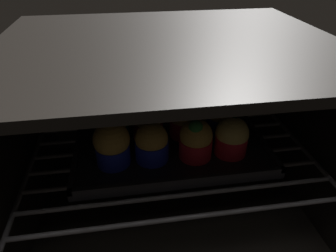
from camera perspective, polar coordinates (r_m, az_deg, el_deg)
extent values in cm
cube|color=black|center=(71.87, 0.19, -13.08)|extent=(59.00, 47.00, 1.50)
cube|color=black|center=(52.86, 0.26, 15.07)|extent=(59.00, 47.00, 1.50)
cube|color=black|center=(80.32, -2.34, 7.70)|extent=(59.00, 1.50, 34.00)
cube|color=black|center=(63.51, -26.38, -3.26)|extent=(1.50, 47.00, 34.00)
cube|color=black|center=(70.35, 24.03, 0.89)|extent=(1.50, 47.00, 34.00)
cylinder|color=#4C494C|center=(48.68, 3.87, -16.92)|extent=(54.00, 0.80, 0.80)
cylinder|color=#4C494C|center=(51.82, 2.74, -13.00)|extent=(54.00, 0.80, 0.80)
cylinder|color=#4C494C|center=(55.19, 1.78, -9.54)|extent=(54.00, 0.80, 0.80)
cylinder|color=#4C494C|center=(58.76, 0.94, -6.49)|extent=(54.00, 0.80, 0.80)
cylinder|color=#4C494C|center=(62.48, 0.22, -3.79)|extent=(54.00, 0.80, 0.80)
cylinder|color=#4C494C|center=(66.33, -0.42, -1.40)|extent=(54.00, 0.80, 0.80)
cylinder|color=#4C494C|center=(70.29, -0.99, 0.72)|extent=(54.00, 0.80, 0.80)
cylinder|color=#4C494C|center=(74.35, -1.50, 2.62)|extent=(54.00, 0.80, 0.80)
cylinder|color=#4C494C|center=(78.48, -1.96, 4.31)|extent=(54.00, 0.80, 0.80)
cylinder|color=#4C494C|center=(64.83, -24.20, -5.61)|extent=(0.80, 42.00, 0.80)
cylinder|color=#4C494C|center=(71.15, 22.24, -1.55)|extent=(0.80, 42.00, 0.80)
cube|color=black|center=(63.14, 0.00, -2.25)|extent=(37.21, 29.75, 1.20)
cube|color=black|center=(51.29, 2.51, -10.32)|extent=(37.21, 0.80, 1.00)
cube|color=black|center=(74.87, -1.70, 4.67)|extent=(37.21, 0.80, 1.00)
cube|color=black|center=(62.85, -16.65, -2.77)|extent=(0.80, 29.75, 1.00)
cube|color=black|center=(67.30, 15.50, -0.05)|extent=(0.80, 29.75, 1.00)
cylinder|color=#1928B7|center=(55.36, -10.36, -5.25)|extent=(6.14, 6.14, 3.88)
sphere|color=gold|center=(53.48, -10.70, -2.50)|extent=(6.49, 6.49, 6.49)
sphere|color=#1E6023|center=(53.09, -9.90, 0.12)|extent=(2.10, 2.10, 2.10)
cylinder|color=#1928B7|center=(55.50, -3.07, -4.58)|extent=(6.14, 6.14, 3.88)
sphere|color=gold|center=(54.00, -3.15, -2.40)|extent=(5.98, 5.98, 5.98)
sphere|color=#28702D|center=(53.38, -3.26, -0.47)|extent=(2.13, 2.13, 2.13)
cylinder|color=red|center=(56.29, 5.21, -4.08)|extent=(6.14, 6.14, 3.88)
sphere|color=gold|center=(54.71, 5.35, -1.76)|extent=(6.04, 6.04, 6.04)
sphere|color=#28702D|center=(52.61, 5.28, -0.22)|extent=(2.58, 2.58, 2.58)
cylinder|color=red|center=(58.19, 11.79, -3.35)|extent=(6.14, 6.14, 3.88)
sphere|color=#DBBC60|center=(56.82, 12.06, -1.34)|extent=(6.25, 6.25, 6.25)
sphere|color=#1E6023|center=(56.22, 12.38, 0.53)|extent=(2.46, 2.46, 2.46)
cylinder|color=#0C8C84|center=(61.58, -10.21, -0.97)|extent=(6.14, 6.14, 3.88)
sphere|color=gold|center=(60.12, -10.46, 1.25)|extent=(6.34, 6.34, 6.34)
sphere|color=#28702D|center=(59.14, -10.86, 3.05)|extent=(1.69, 1.69, 1.69)
cylinder|color=red|center=(61.41, -3.78, -0.57)|extent=(6.14, 6.14, 3.88)
sphere|color=#DBBC60|center=(60.06, -3.86, 1.48)|extent=(5.91, 5.91, 5.91)
sphere|color=#28702D|center=(58.92, -3.45, 3.43)|extent=(1.71, 1.71, 1.71)
cylinder|color=red|center=(62.10, 3.12, -0.14)|extent=(6.14, 6.14, 3.88)
sphere|color=gold|center=(60.65, 3.20, 2.10)|extent=(6.26, 6.26, 6.26)
sphere|color=#19511E|center=(59.46, 3.31, 4.21)|extent=(1.72, 1.72, 1.72)
cylinder|color=#1928B7|center=(64.02, 10.00, 0.45)|extent=(6.14, 6.14, 3.88)
sphere|color=gold|center=(62.68, 10.23, 2.51)|extent=(6.01, 6.01, 6.01)
cylinder|color=#0C8C84|center=(67.94, -10.08, 2.44)|extent=(6.14, 6.14, 3.88)
sphere|color=gold|center=(66.70, -10.29, 4.38)|extent=(5.98, 5.98, 5.98)
sphere|color=#19511E|center=(66.11, -10.48, 6.13)|extent=(1.74, 1.74, 1.74)
cylinder|color=#7A238C|center=(67.85, -4.09, 2.85)|extent=(6.14, 6.14, 3.88)
sphere|color=gold|center=(66.36, -4.19, 5.23)|extent=(6.31, 6.31, 6.31)
cylinder|color=silver|center=(68.81, 2.32, 3.36)|extent=(6.14, 6.14, 3.88)
sphere|color=gold|center=(67.32, 2.38, 5.75)|extent=(6.61, 6.61, 6.61)
sphere|color=#28702D|center=(67.14, 1.99, 7.40)|extent=(2.52, 2.52, 2.52)
cylinder|color=silver|center=(69.91, 8.08, 3.54)|extent=(6.14, 6.14, 3.88)
sphere|color=gold|center=(68.60, 8.26, 5.62)|extent=(6.01, 6.01, 6.01)
sphere|color=#19511E|center=(67.87, 8.05, 7.24)|extent=(2.17, 2.17, 2.17)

